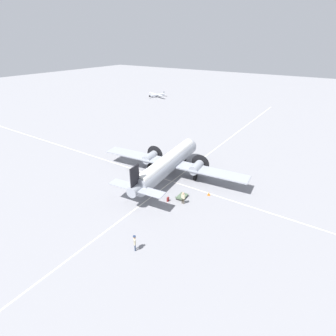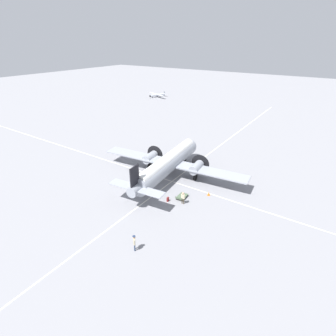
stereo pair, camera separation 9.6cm
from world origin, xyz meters
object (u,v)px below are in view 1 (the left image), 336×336
(baggage_cart, at_px, (182,196))
(traffic_cone, at_px, (209,194))
(passenger_boarding, at_px, (183,197))
(crew_foreground, at_px, (135,241))
(light_aircraft_distant, at_px, (157,95))
(airliner_main, at_px, (169,162))
(suitcase_near_door, at_px, (168,199))

(baggage_cart, relative_size, traffic_cone, 3.68)
(passenger_boarding, xyz_separation_m, baggage_cart, (1.14, 0.85, -0.82))
(crew_foreground, xyz_separation_m, light_aircraft_distant, (67.74, 46.04, -0.39))
(passenger_boarding, xyz_separation_m, traffic_cone, (3.93, -1.99, -0.85))
(airliner_main, relative_size, traffic_cone, 47.65)
(crew_foreground, xyz_separation_m, baggage_cart, (11.51, 1.07, -0.91))
(baggage_cart, xyz_separation_m, light_aircraft_distant, (56.23, 44.97, 0.52))
(airliner_main, relative_size, baggage_cart, 12.93)
(suitcase_near_door, height_order, baggage_cart, suitcase_near_door)
(baggage_cart, height_order, light_aircraft_distant, light_aircraft_distant)
(baggage_cart, distance_m, traffic_cone, 3.98)
(passenger_boarding, relative_size, light_aircraft_distant, 0.19)
(suitcase_near_door, distance_m, light_aircraft_distant, 72.66)
(passenger_boarding, relative_size, traffic_cone, 3.39)
(crew_foreground, bearing_deg, traffic_cone, -47.73)
(crew_foreground, distance_m, baggage_cart, 11.60)
(crew_foreground, height_order, passenger_boarding, crew_foreground)
(airliner_main, distance_m, light_aircraft_distant, 65.41)
(airliner_main, distance_m, passenger_boarding, 8.26)
(passenger_boarding, relative_size, suitcase_near_door, 2.74)
(suitcase_near_door, distance_m, traffic_cone, 6.09)
(passenger_boarding, height_order, light_aircraft_distant, light_aircraft_distant)
(light_aircraft_distant, bearing_deg, traffic_cone, 63.16)
(passenger_boarding, relative_size, baggage_cart, 0.92)
(light_aircraft_distant, bearing_deg, crew_foreground, 55.54)
(airliner_main, xyz_separation_m, traffic_cone, (-1.64, -7.91, -2.32))
(airliner_main, relative_size, light_aircraft_distant, 2.69)
(suitcase_near_door, bearing_deg, passenger_boarding, -72.99)
(crew_foreground, xyz_separation_m, traffic_cone, (14.30, -1.76, -0.94))
(light_aircraft_distant, bearing_deg, passenger_boarding, 59.95)
(crew_foreground, relative_size, light_aircraft_distant, 0.20)
(baggage_cart, bearing_deg, traffic_cone, -48.12)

